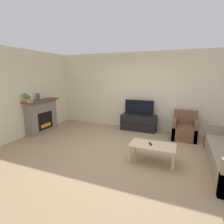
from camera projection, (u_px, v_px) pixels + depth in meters
ground_plane at (120, 153)px, 4.40m from camera, size 24.00×24.00×0.00m
wall_back at (142, 91)px, 6.19m from camera, size 12.00×0.06×2.70m
wall_left at (20, 94)px, 5.30m from camera, size 0.06×12.00×2.70m
fireplace at (42, 116)px, 5.94m from camera, size 0.43×1.28×1.11m
mantel_vase_left at (31, 98)px, 5.45m from camera, size 0.09×0.09×0.21m
mantel_vase_centre_left at (38, 97)px, 5.71m from camera, size 0.12×0.12×0.24m
potted_plant at (27, 97)px, 5.29m from camera, size 0.21×0.21×0.30m
tv_stand at (139, 123)px, 6.15m from camera, size 1.23×0.45×0.55m
tv at (139, 108)px, 6.04m from camera, size 1.00×0.18×0.53m
armchair at (184, 129)px, 5.37m from camera, size 0.70×0.76×0.84m
coffee_table at (153, 147)px, 3.90m from camera, size 0.99×0.56×0.41m
remote at (150, 144)px, 3.91m from camera, size 0.10×0.15×0.02m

